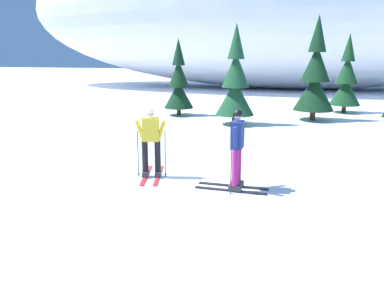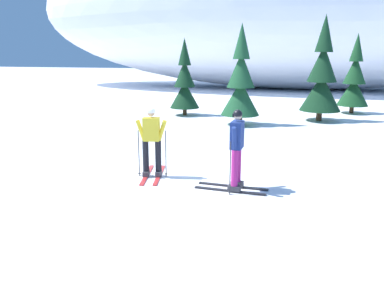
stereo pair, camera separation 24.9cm
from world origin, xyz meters
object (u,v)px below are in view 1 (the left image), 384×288
Objects in this scene: pine_tree_far_left at (179,84)px; pine_tree_center_right at (346,80)px; pine_tree_center at (315,77)px; skier_navy_jacket at (237,148)px; pine_tree_center_left at (235,83)px; skier_yellow_jacket at (151,141)px.

pine_tree_center_right is (8.00, 2.66, 0.11)m from pine_tree_far_left.
pine_tree_center_right is at bearing 57.39° from pine_tree_center.
pine_tree_far_left is 0.80× the size of pine_tree_center.
pine_tree_center reaches higher than pine_tree_far_left.
pine_tree_center_right is at bearing 72.07° from skier_navy_jacket.
pine_tree_center is (3.33, 1.84, 0.18)m from pine_tree_center_left.
skier_navy_jacket is 2.18m from skier_yellow_jacket.
pine_tree_center_left is (1.17, 7.68, 0.84)m from skier_yellow_jacket.
skier_navy_jacket is 0.44× the size of pine_tree_center_left.
pine_tree_far_left reaches higher than skier_yellow_jacket.
pine_tree_center is 1.18× the size of pine_tree_center_right.
pine_tree_center_left is 3.81m from pine_tree_center.
pine_tree_center_left is at bearing -151.10° from pine_tree_center.
pine_tree_center is (6.27, -0.04, 0.39)m from pine_tree_far_left.
pine_tree_center_left is (-0.97, 8.12, 0.79)m from skier_navy_jacket.
pine_tree_center_right is (4.10, 12.66, 0.68)m from skier_navy_jacket.
skier_navy_jacket is 0.50× the size of pine_tree_far_left.
skier_yellow_jacket is at bearing 168.37° from skier_navy_jacket.
skier_navy_jacket is 13.32m from pine_tree_center_right.
pine_tree_center reaches higher than pine_tree_center_right.
skier_navy_jacket is at bearing -107.93° from pine_tree_center_right.
pine_tree_far_left is 6.28m from pine_tree_center.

